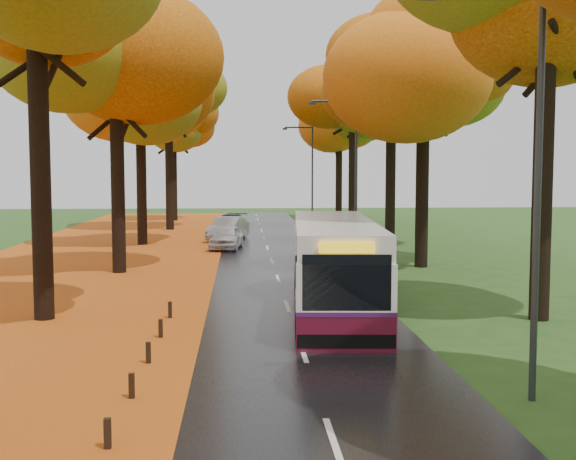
{
  "coord_description": "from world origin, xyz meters",
  "views": [
    {
      "loc": [
        -1.51,
        -5.56,
        4.54
      ],
      "look_at": [
        0.0,
        17.6,
        2.6
      ],
      "focal_mm": 45.0,
      "sensor_mm": 36.0,
      "label": 1
    }
  ],
  "objects": [
    {
      "name": "road",
      "position": [
        0.0,
        25.0,
        0.02
      ],
      "size": [
        6.5,
        90.0,
        0.04
      ],
      "primitive_type": "cube",
      "color": "black",
      "rests_on": "ground"
    },
    {
      "name": "streetlamp_far",
      "position": [
        3.95,
        52.0,
        4.71
      ],
      "size": [
        2.45,
        0.18,
        8.0
      ],
      "color": "#333538",
      "rests_on": "ground"
    },
    {
      "name": "trees_left",
      "position": [
        -7.18,
        27.06,
        9.53
      ],
      "size": [
        9.2,
        74.0,
        13.88
      ],
      "color": "black",
      "rests_on": "ground"
    },
    {
      "name": "centre_line",
      "position": [
        0.0,
        25.0,
        0.04
      ],
      "size": [
        0.12,
        90.0,
        0.01
      ],
      "primitive_type": "cube",
      "color": "silver",
      "rests_on": "road"
    },
    {
      "name": "leaf_verge",
      "position": [
        -9.0,
        25.0,
        0.01
      ],
      "size": [
        12.0,
        90.0,
        0.02
      ],
      "primitive_type": "cube",
      "color": "#91490D",
      "rests_on": "ground"
    },
    {
      "name": "streetlamp_near",
      "position": [
        3.95,
        8.0,
        4.71
      ],
      "size": [
        2.45,
        0.18,
        8.0
      ],
      "color": "#333538",
      "rests_on": "ground"
    },
    {
      "name": "car_dark",
      "position": [
        -2.35,
        46.81,
        0.68
      ],
      "size": [
        2.9,
        4.76,
        1.29
      ],
      "primitive_type": "imported",
      "rotation": [
        0.0,
        0.0,
        -0.27
      ],
      "color": "black",
      "rests_on": "road"
    },
    {
      "name": "bus",
      "position": [
        1.45,
        17.21,
        1.55
      ],
      "size": [
        3.28,
        11.11,
        2.88
      ],
      "rotation": [
        0.0,
        0.0,
        -0.07
      ],
      "color": "#5B0E22",
      "rests_on": "road"
    },
    {
      "name": "trees_right",
      "position": [
        7.19,
        26.91,
        9.69
      ],
      "size": [
        9.3,
        74.2,
        13.96
      ],
      "color": "black",
      "rests_on": "ground"
    },
    {
      "name": "streetlamp_mid",
      "position": [
        3.95,
        30.0,
        4.71
      ],
      "size": [
        2.45,
        0.18,
        8.0
      ],
      "color": "#333538",
      "rests_on": "ground"
    },
    {
      "name": "car_silver",
      "position": [
        -2.35,
        40.75,
        0.78
      ],
      "size": [
        2.82,
        4.76,
        1.48
      ],
      "primitive_type": "imported",
      "rotation": [
        0.0,
        0.0,
        -0.3
      ],
      "color": "gray",
      "rests_on": "road"
    },
    {
      "name": "car_white",
      "position": [
        -2.35,
        35.48,
        0.72
      ],
      "size": [
        2.12,
        4.17,
        1.36
      ],
      "primitive_type": "imported",
      "rotation": [
        0.0,
        0.0,
        -0.13
      ],
      "color": "silver",
      "rests_on": "road"
    },
    {
      "name": "leaf_drift",
      "position": [
        -3.05,
        25.0,
        0.04
      ],
      "size": [
        0.9,
        90.0,
        0.01
      ],
      "primitive_type": "cube",
      "color": "#D95116",
      "rests_on": "road"
    }
  ]
}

